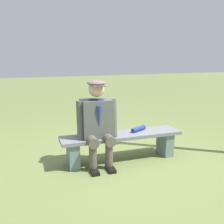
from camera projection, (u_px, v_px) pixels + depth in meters
ground_plane at (122, 160)px, 3.93m from camera, size 30.00×30.00×0.00m
bench at (122, 142)px, 3.87m from camera, size 1.86×0.38×0.43m
seated_man at (97, 121)px, 3.62m from camera, size 0.60×0.55×1.25m
rolled_magazine at (139, 129)px, 3.97m from camera, size 0.29×0.20×0.07m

